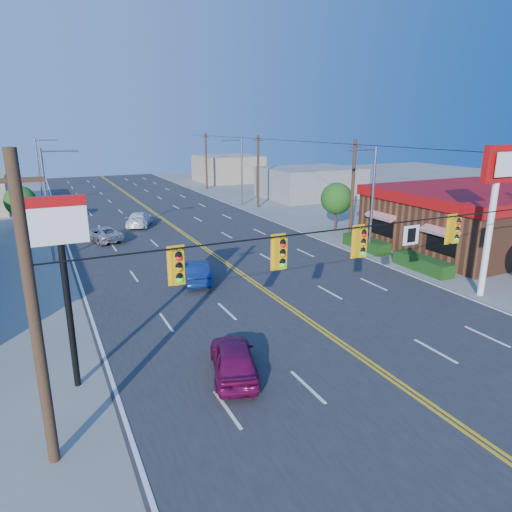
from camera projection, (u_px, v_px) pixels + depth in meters
name	position (u px, v px, depth m)	size (l,w,h in m)	color
ground	(376.00, 369.00, 18.46)	(160.00, 160.00, 0.00)	gray
road	(208.00, 250.00, 35.77)	(20.00, 120.00, 0.06)	#2D2D30
signal_span	(383.00, 253.00, 17.06)	(24.32, 0.34, 9.00)	#47301E
kfc	(475.00, 217.00, 36.49)	(16.30, 12.40, 4.70)	brown
kfc_pylon	(495.00, 191.00, 24.84)	(2.20, 0.36, 8.50)	white
pizza_hut_sign	(62.00, 254.00, 15.91)	(1.90, 0.30, 6.85)	black
streetlight_se	(371.00, 195.00, 33.83)	(2.55, 0.25, 8.00)	gray
streetlight_ne	(240.00, 168.00, 54.61)	(2.55, 0.25, 8.00)	gray
streetlight_sw	(50.00, 199.00, 31.76)	(2.55, 0.25, 8.00)	gray
streetlight_nw	(41.00, 169.00, 54.28)	(2.55, 0.25, 8.00)	gray
utility_pole_near	(353.00, 191.00, 37.97)	(0.28, 0.28, 8.40)	#47301E
utility_pole_mid	(258.00, 172.00, 53.56)	(0.28, 0.28, 8.40)	#47301E
utility_pole_far	(206.00, 161.00, 69.14)	(0.28, 0.28, 8.40)	#47301E
tree_kfc_rear	(337.00, 199.00, 42.33)	(2.94, 2.94, 4.41)	#47301E
tree_west	(20.00, 201.00, 41.71)	(2.80, 2.80, 4.20)	#47301E
bld_east_mid	(310.00, 183.00, 61.71)	(12.00, 10.00, 4.00)	gray
bld_east_far	(228.00, 169.00, 79.46)	(10.00, 10.00, 4.40)	tan
car_magenta	(234.00, 360.00, 17.74)	(1.66, 4.13, 1.41)	maroon
car_blue	(195.00, 272.00, 28.37)	(1.47, 4.21, 1.39)	navy
car_white	(140.00, 220.00, 44.01)	(1.96, 4.83, 1.40)	white
car_silver	(103.00, 234.00, 38.41)	(2.09, 4.53, 1.26)	silver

